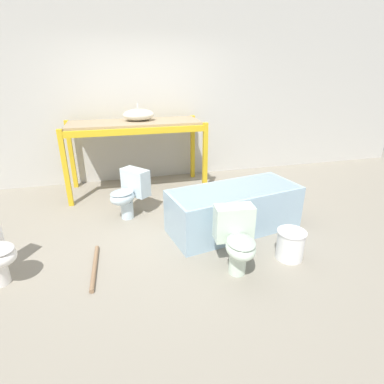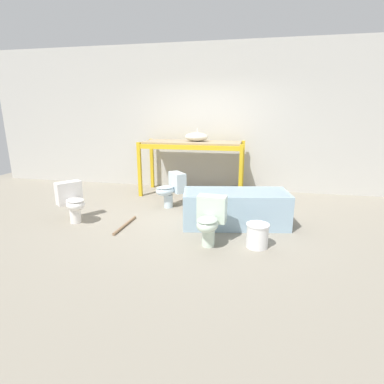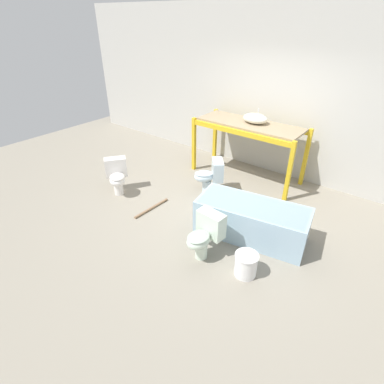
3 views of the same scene
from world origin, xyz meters
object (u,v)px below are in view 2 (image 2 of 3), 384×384
sink_basin (196,137)px  bucket_white (257,235)px  bathtub_main (235,206)px  toilet_far (171,188)px  toilet_extra (210,218)px  toilet_near (72,200)px

sink_basin → bucket_white: 3.01m
bathtub_main → bucket_white: bearing=-76.0°
bucket_white → toilet_far: bearing=137.5°
bathtub_main → toilet_extra: (-0.29, -0.78, 0.05)m
bathtub_main → toilet_far: size_ratio=2.65×
bucket_white → toilet_near: bearing=172.9°
toilet_near → bucket_white: 2.99m
toilet_far → toilet_extra: (0.95, -1.49, 0.00)m
bathtub_main → toilet_far: toilet_far is taller
toilet_near → sink_basin: bearing=-1.0°
sink_basin → toilet_far: bearing=-105.0°
sink_basin → bathtub_main: 2.19m
toilet_far → bucket_white: (1.59, -1.46, -0.20)m
bathtub_main → bucket_white: (0.35, -0.76, -0.15)m
toilet_near → bucket_white: (2.96, -0.37, -0.20)m
toilet_near → toilet_extra: (2.32, -0.40, 0.00)m
sink_basin → toilet_extra: bearing=-75.0°
bathtub_main → toilet_near: bearing=177.9°
toilet_extra → bucket_white: toilet_extra is taller
toilet_far → sink_basin: bearing=125.3°
bathtub_main → toilet_extra: toilet_extra is taller
toilet_near → toilet_far: same height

